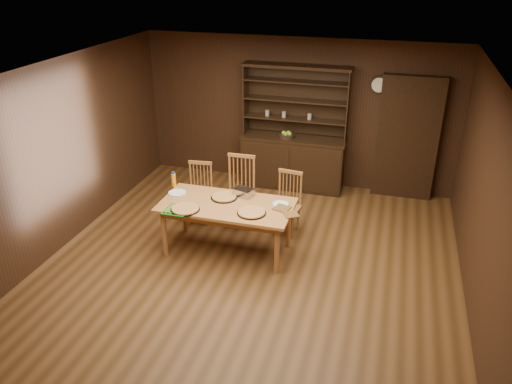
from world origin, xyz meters
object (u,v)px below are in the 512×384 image
(chair_right, at_px, (288,200))
(juice_bottle, at_px, (174,179))
(chair_left, at_px, (200,190))
(chair_center, at_px, (240,188))
(china_hutch, at_px, (293,155))
(dining_table, at_px, (227,209))

(chair_right, xyz_separation_m, juice_bottle, (-1.62, -0.47, 0.35))
(chair_left, height_order, chair_right, chair_right)
(chair_center, distance_m, chair_right, 0.77)
(china_hutch, height_order, chair_center, china_hutch)
(juice_bottle, bearing_deg, chair_left, 64.58)
(chair_left, bearing_deg, china_hutch, 48.79)
(dining_table, relative_size, juice_bottle, 8.12)
(china_hutch, relative_size, chair_right, 2.27)
(china_hutch, bearing_deg, chair_right, -80.51)
(dining_table, xyz_separation_m, chair_left, (-0.72, 0.79, -0.16))
(dining_table, distance_m, chair_left, 1.08)
(chair_center, distance_m, juice_bottle, 1.03)
(chair_left, height_order, chair_center, chair_center)
(chair_right, bearing_deg, china_hutch, 106.70)
(china_hutch, xyz_separation_m, dining_table, (-0.41, -2.41, 0.07))
(dining_table, height_order, chair_center, chair_center)
(dining_table, bearing_deg, china_hutch, 80.26)
(dining_table, bearing_deg, chair_right, 49.96)
(china_hutch, xyz_separation_m, juice_bottle, (-1.35, -2.07, 0.26))
(chair_right, bearing_deg, juice_bottle, -156.53)
(juice_bottle, bearing_deg, china_hutch, 56.95)
(dining_table, height_order, chair_right, chair_right)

